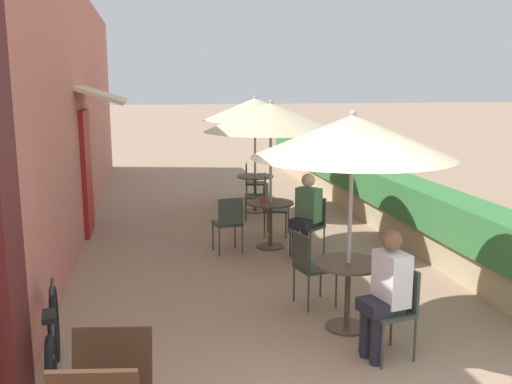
{
  "coord_description": "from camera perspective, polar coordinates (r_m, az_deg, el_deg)",
  "views": [
    {
      "loc": [
        -1.36,
        -3.54,
        2.58
      ],
      "look_at": [
        0.15,
        4.37,
        1.0
      ],
      "focal_mm": 40.0,
      "sensor_mm": 36.0,
      "label": 1
    }
  ],
  "objects": [
    {
      "name": "cafe_chair_mid_back",
      "position": [
        8.59,
        -2.74,
        -2.81
      ],
      "size": [
        0.46,
        0.46,
        0.87
      ],
      "rotation": [
        0.0,
        0.0,
        12.73
      ],
      "color": "#384238",
      "rests_on": "ground_plane"
    },
    {
      "name": "seated_patron_mid_left",
      "position": [
        8.41,
        5.06,
        -1.95
      ],
      "size": [
        0.51,
        0.5,
        1.25
      ],
      "rotation": [
        0.0,
        0.0,
        8.54
      ],
      "color": "#23232D",
      "rests_on": "ground_plane"
    },
    {
      "name": "bicycle_leaning",
      "position": [
        5.23,
        -19.62,
        -14.56
      ],
      "size": [
        0.29,
        1.81,
        0.81
      ],
      "rotation": [
        0.0,
        0.0,
        0.13
      ],
      "color": "black",
      "rests_on": "ground_plane"
    },
    {
      "name": "planter_hedge",
      "position": [
        11.46,
        10.39,
        0.64
      ],
      "size": [
        0.6,
        13.13,
        1.01
      ],
      "color": "tan",
      "rests_on": "ground_plane"
    },
    {
      "name": "cafe_chair_far_right",
      "position": [
        10.63,
        0.33,
        -0.09
      ],
      "size": [
        0.47,
        0.47,
        0.87
      ],
      "rotation": [
        0.0,
        0.0,
        7.67
      ],
      "color": "#384238",
      "rests_on": "ground_plane"
    },
    {
      "name": "patio_umbrella_far",
      "position": [
        11.15,
        -0.09,
        8.29
      ],
      "size": [
        2.04,
        2.04,
        2.29
      ],
      "color": "#B7B7BC",
      "rests_on": "ground_plane"
    },
    {
      "name": "cafe_chair_mid_left",
      "position": [
        8.54,
        5.47,
        -2.94
      ],
      "size": [
        0.56,
        0.56,
        0.87
      ],
      "rotation": [
        0.0,
        0.0,
        8.54
      ],
      "color": "#384238",
      "rests_on": "ground_plane"
    },
    {
      "name": "patio_table_near",
      "position": [
        6.1,
        9.18,
        -8.89
      ],
      "size": [
        0.73,
        0.73,
        0.72
      ],
      "color": "brown",
      "rests_on": "ground_plane"
    },
    {
      "name": "patio_umbrella_near",
      "position": [
        5.76,
        9.65,
        5.51
      ],
      "size": [
        2.04,
        2.04,
        2.29
      ],
      "color": "#B7B7BC",
      "rests_on": "ground_plane"
    },
    {
      "name": "cafe_chair_near_left",
      "position": [
        6.63,
        5.36,
        -7.07
      ],
      "size": [
        0.48,
        0.48,
        0.87
      ],
      "rotation": [
        0.0,
        0.0,
        4.93
      ],
      "color": "#384238",
      "rests_on": "ground_plane"
    },
    {
      "name": "patio_table_far",
      "position": [
        11.33,
        -0.09,
        0.56
      ],
      "size": [
        0.73,
        0.73,
        0.72
      ],
      "color": "brown",
      "rests_on": "ground_plane"
    },
    {
      "name": "patio_table_mid",
      "position": [
        8.88,
        1.45,
        -2.38
      ],
      "size": [
        0.73,
        0.73,
        0.72
      ],
      "color": "brown",
      "rests_on": "ground_plane"
    },
    {
      "name": "seated_patron_near_right",
      "position": [
        5.47,
        12.89,
        -9.41
      ],
      "size": [
        0.46,
        0.4,
        1.25
      ],
      "rotation": [
        0.0,
        0.0,
        8.07
      ],
      "color": "#23232D",
      "rests_on": "ground_plane"
    },
    {
      "name": "coffee_cup_mid",
      "position": [
        8.82,
        0.64,
        -0.75
      ],
      "size": [
        0.07,
        0.07,
        0.09
      ],
      "color": "#B73D3D",
      "rests_on": "patio_table_mid"
    },
    {
      "name": "cafe_chair_far_left",
      "position": [
        12.02,
        -0.46,
        1.21
      ],
      "size": [
        0.47,
        0.47,
        0.87
      ],
      "rotation": [
        0.0,
        0.0,
        4.53
      ],
      "color": "#384238",
      "rests_on": "ground_plane"
    },
    {
      "name": "cafe_facade_wall",
      "position": [
        10.55,
        -17.41,
        7.93
      ],
      "size": [
        0.98,
        14.13,
        4.2
      ],
      "color": "#C66B5B",
      "rests_on": "ground_plane"
    },
    {
      "name": "cafe_chair_mid_right",
      "position": [
        9.57,
        1.63,
        -1.35
      ],
      "size": [
        0.52,
        0.52,
        0.87
      ],
      "rotation": [
        0.0,
        0.0,
        10.63
      ],
      "color": "#384238",
      "rests_on": "ground_plane"
    },
    {
      "name": "patio_umbrella_mid",
      "position": [
        8.66,
        1.5,
        7.48
      ],
      "size": [
        2.04,
        2.04,
        2.29
      ],
      "color": "#B7B7BC",
      "rests_on": "ground_plane"
    },
    {
      "name": "cafe_chair_near_right",
      "position": [
        5.6,
        13.75,
        -10.85
      ],
      "size": [
        0.48,
        0.48,
        0.87
      ],
      "rotation": [
        0.0,
        0.0,
        8.07
      ],
      "color": "#384238",
      "rests_on": "ground_plane"
    }
  ]
}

